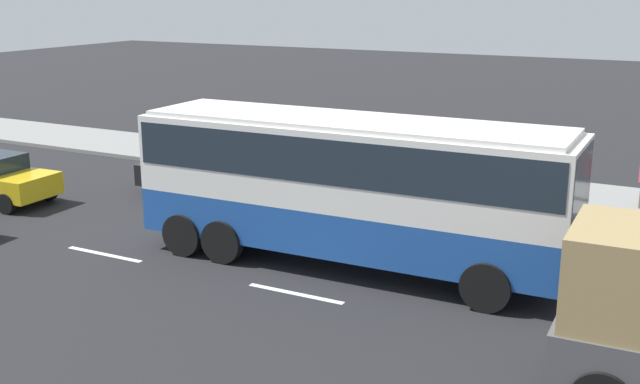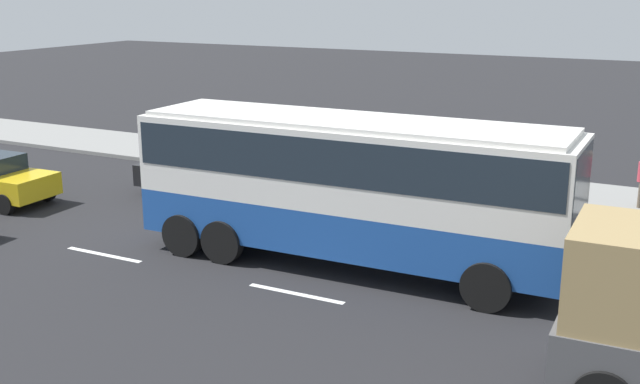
# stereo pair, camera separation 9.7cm
# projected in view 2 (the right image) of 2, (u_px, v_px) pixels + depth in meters

# --- Properties ---
(ground_plane) EXTENTS (120.00, 120.00, 0.00)m
(ground_plane) POSITION_uv_depth(u_px,v_px,m) (382.00, 266.00, 19.06)
(ground_plane) COLOR black
(sidewalk_curb) EXTENTS (80.00, 4.00, 0.15)m
(sidewalk_curb) POSITION_uv_depth(u_px,v_px,m) (478.00, 186.00, 26.28)
(sidewalk_curb) COLOR gray
(sidewalk_curb) RESTS_ON ground_plane
(lane_centreline) EXTENTS (38.03, 0.16, 0.01)m
(lane_centreline) POSITION_uv_depth(u_px,v_px,m) (273.00, 289.00, 17.58)
(lane_centreline) COLOR white
(lane_centreline) RESTS_ON ground_plane
(coach_bus) EXTENTS (10.70, 2.95, 3.67)m
(coach_bus) POSITION_uv_depth(u_px,v_px,m) (351.00, 176.00, 18.52)
(coach_bus) COLOR #1E4C9E
(coach_bus) RESTS_ON ground_plane
(car_black_sedan) EXTENTS (4.75, 2.23, 1.61)m
(car_black_sedan) POSITION_uv_depth(u_px,v_px,m) (206.00, 171.00, 25.20)
(car_black_sedan) COLOR black
(car_black_sedan) RESTS_ON ground_plane
(pedestrian_near_curb) EXTENTS (0.32, 0.32, 1.62)m
(pedestrian_near_curb) POSITION_uv_depth(u_px,v_px,m) (535.00, 174.00, 23.75)
(pedestrian_near_curb) COLOR #38334C
(pedestrian_near_curb) RESTS_ON sidewalk_curb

